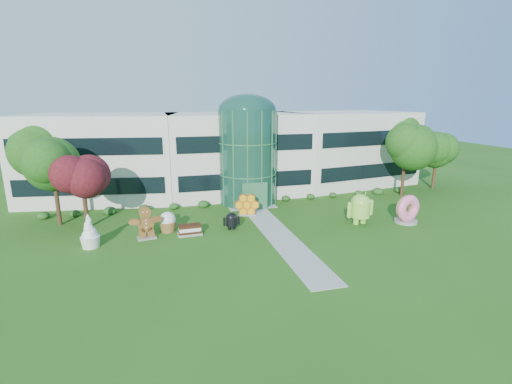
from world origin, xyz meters
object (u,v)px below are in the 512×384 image
object	(u,v)px
android_green	(360,207)
android_black	(232,220)
gingerbread	(146,222)
donut	(407,208)

from	to	relation	value
android_green	android_black	world-z (taller)	android_green
android_green	android_black	distance (m)	11.54
android_black	gingerbread	bearing A→B (deg)	178.39
donut	gingerbread	bearing A→B (deg)	164.17
android_green	gingerbread	world-z (taller)	android_green
android_green	android_black	size ratio (longest dim) A/B	1.85
android_black	donut	bearing A→B (deg)	-12.47
donut	gingerbread	world-z (taller)	gingerbread
android_green	android_black	bearing A→B (deg)	165.95
android_green	donut	xyz separation A→B (m)	(4.23, -0.82, -0.28)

